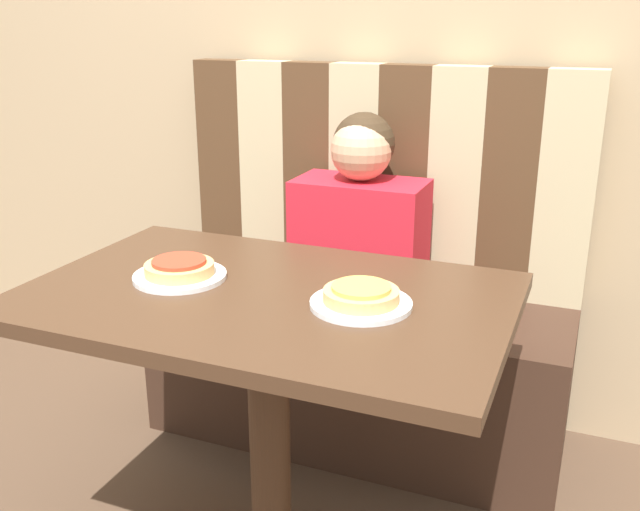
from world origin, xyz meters
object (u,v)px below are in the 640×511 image
(pizza_left, at_px, (179,268))
(plate_left, at_px, (179,277))
(pizza_right, at_px, (361,294))
(person, at_px, (360,215))
(plate_right, at_px, (361,304))

(pizza_left, bearing_deg, plate_left, 180.00)
(pizza_left, distance_m, pizza_right, 0.46)
(person, relative_size, pizza_right, 3.55)
(plate_left, distance_m, plate_right, 0.46)
(plate_right, bearing_deg, plate_left, 180.00)
(pizza_right, bearing_deg, plate_right, 0.00)
(person, height_order, pizza_left, person)
(person, height_order, pizza_right, person)
(pizza_left, height_order, pizza_right, same)
(plate_left, distance_m, pizza_right, 0.46)
(pizza_left, bearing_deg, person, 70.92)
(plate_left, bearing_deg, pizza_right, 0.00)
(person, xyz_separation_m, plate_right, (0.23, -0.66, -0.01))
(pizza_left, bearing_deg, plate_right, 0.00)
(person, height_order, plate_right, person)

